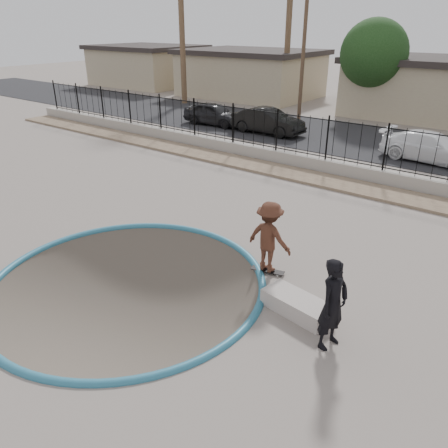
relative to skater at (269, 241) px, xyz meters
name	(u,v)px	position (x,y,z in m)	size (l,w,h in m)	color
ground	(337,186)	(-2.55, 10.40, -2.05)	(120.00, 120.00, 2.20)	gray
bowl_pit	(128,283)	(-2.55, -2.60, -0.95)	(6.84, 6.84, 1.80)	#4B423A
coping_ring	(128,283)	(-2.55, -2.60, -0.95)	(7.04, 7.04, 0.20)	#296B86
rock_strip	(312,178)	(-2.55, 7.60, -0.90)	(42.00, 1.60, 0.11)	#947C61
retaining_wall	(324,166)	(-2.55, 8.70, -0.65)	(42.00, 0.45, 0.60)	gray
fence	(327,139)	(-2.55, 8.70, 0.55)	(40.00, 0.04, 1.80)	black
street	(377,142)	(-2.55, 15.40, -0.93)	(90.00, 8.00, 0.04)	black
house_west_far	(147,65)	(-30.55, 24.90, 1.02)	(10.60, 8.60, 3.90)	tan
house_west	(250,73)	(-17.55, 24.90, 1.02)	(11.60, 8.60, 3.90)	tan
house_center	(430,87)	(-2.55, 24.90, 1.02)	(10.60, 8.60, 3.90)	tan
palm_mid	(289,12)	(-12.55, 22.40, 5.74)	(2.30, 2.30, 9.30)	brown
utility_pole_left	(304,46)	(-8.55, 17.40, 3.75)	(1.70, 0.24, 9.00)	#473323
street_tree_left	(374,53)	(-5.55, 21.40, 3.24)	(4.32, 4.32, 6.36)	#473323
skater	(269,241)	(0.00, 0.00, 0.00)	(1.23, 0.71, 1.90)	brown
skateboard	(268,270)	(0.00, 0.00, -0.89)	(0.91, 0.43, 0.08)	black
videographer	(333,304)	(2.51, -1.65, 0.03)	(0.72, 0.47, 1.97)	black
concrete_ledge	(297,305)	(1.45, -1.08, -0.75)	(1.60, 0.70, 0.40)	#B0A59C
car_a	(214,114)	(-12.49, 13.40, -0.22)	(1.64, 4.07, 1.39)	black
car_b	(268,121)	(-8.45, 13.40, -0.19)	(1.53, 4.39, 1.45)	black
car_c	(431,147)	(0.68, 13.22, -0.25)	(1.88, 4.62, 1.34)	white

